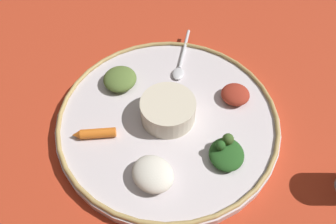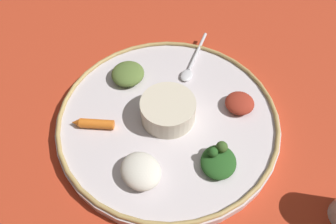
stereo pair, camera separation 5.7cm
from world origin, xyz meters
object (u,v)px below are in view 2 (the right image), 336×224
(greens_pile, at_px, (218,160))
(carrot_near_spoon, at_px, (93,124))
(spoon, at_px, (192,64))
(center_bowl, at_px, (168,109))

(greens_pile, xyz_separation_m, carrot_near_spoon, (0.14, -0.19, -0.00))
(spoon, xyz_separation_m, carrot_near_spoon, (0.24, 0.02, 0.00))
(center_bowl, xyz_separation_m, carrot_near_spoon, (0.12, -0.06, -0.01))
(center_bowl, bearing_deg, spoon, -144.86)
(spoon, relative_size, carrot_near_spoon, 1.94)
(center_bowl, bearing_deg, greens_pile, 95.68)
(center_bowl, distance_m, carrot_near_spoon, 0.14)
(spoon, bearing_deg, greens_pile, 63.61)
(carrot_near_spoon, bearing_deg, greens_pile, 126.03)
(spoon, distance_m, greens_pile, 0.24)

